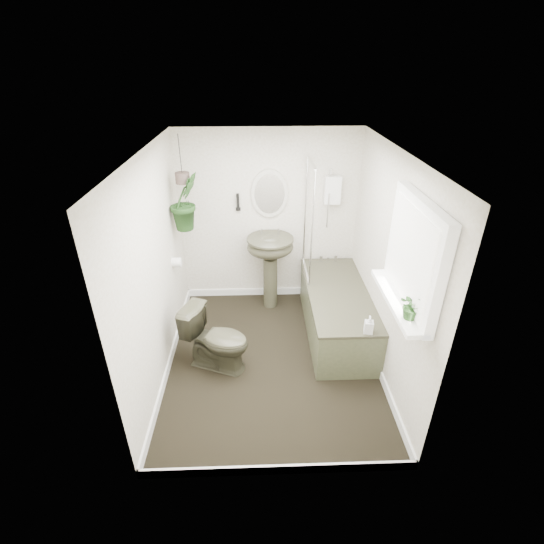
{
  "coord_description": "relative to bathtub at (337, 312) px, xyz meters",
  "views": [
    {
      "loc": [
        -0.13,
        -3.43,
        3.02
      ],
      "look_at": [
        0.0,
        0.15,
        1.05
      ],
      "focal_mm": 26.0,
      "sensor_mm": 36.0,
      "label": 1
    }
  ],
  "objects": [
    {
      "name": "bath_screen",
      "position": [
        -0.33,
        0.49,
        0.99
      ],
      "size": [
        0.04,
        0.72,
        1.4
      ],
      "primitive_type": null,
      "color": "silver",
      "rests_on": "bathtub"
    },
    {
      "name": "wall_front",
      "position": [
        -0.8,
        -1.91,
        0.86
      ],
      "size": [
        2.3,
        0.02,
        2.3
      ],
      "primitive_type": "cube",
      "color": "silver",
      "rests_on": "ground"
    },
    {
      "name": "pedestal_sink",
      "position": [
        -0.79,
        0.62,
        0.22
      ],
      "size": [
        0.64,
        0.57,
        1.01
      ],
      "primitive_type": null,
      "rotation": [
        0.0,
        0.0,
        0.1
      ],
      "color": "#363526",
      "rests_on": "floor"
    },
    {
      "name": "window_blinds",
      "position": [
        0.24,
        -1.2,
        1.36
      ],
      "size": [
        0.01,
        0.86,
        0.76
      ],
      "primitive_type": "cube",
      "color": "white",
      "rests_on": "wall_right"
    },
    {
      "name": "wall_back",
      "position": [
        -0.8,
        0.91,
        0.86
      ],
      "size": [
        2.3,
        0.02,
        2.3
      ],
      "primitive_type": "cube",
      "color": "silver",
      "rests_on": "ground"
    },
    {
      "name": "hanging_pot",
      "position": [
        -1.77,
        0.45,
        1.54
      ],
      "size": [
        0.16,
        0.16,
        0.12
      ],
      "primitive_type": "cylinder",
      "color": "#453731",
      "rests_on": "ceiling"
    },
    {
      "name": "window_recess",
      "position": [
        0.29,
        -1.2,
        1.36
      ],
      "size": [
        0.08,
        1.0,
        0.9
      ],
      "primitive_type": "cube",
      "color": "white",
      "rests_on": "wall_right"
    },
    {
      "name": "ceiling",
      "position": [
        -0.8,
        -0.5,
        2.02
      ],
      "size": [
        2.3,
        2.8,
        0.02
      ],
      "primitive_type": "cube",
      "color": "white",
      "rests_on": "ground"
    },
    {
      "name": "wall_left",
      "position": [
        -1.96,
        -0.5,
        0.86
      ],
      "size": [
        0.02,
        2.8,
        2.3
      ],
      "primitive_type": "cube",
      "color": "silver",
      "rests_on": "ground"
    },
    {
      "name": "sill_plant",
      "position": [
        0.22,
        -1.48,
        1.07
      ],
      "size": [
        0.24,
        0.23,
        0.21
      ],
      "primitive_type": "imported",
      "rotation": [
        0.0,
        0.0,
        0.37
      ],
      "color": "black",
      "rests_on": "window_sill"
    },
    {
      "name": "soap_bottle",
      "position": [
        0.15,
        -0.79,
        0.39
      ],
      "size": [
        0.1,
        0.1,
        0.19
      ],
      "primitive_type": "imported",
      "rotation": [
        0.0,
        0.0,
        -0.2
      ],
      "color": "black",
      "rests_on": "bathtub"
    },
    {
      "name": "skirting",
      "position": [
        -0.8,
        -0.5,
        -0.24
      ],
      "size": [
        2.3,
        2.8,
        0.1
      ],
      "primitive_type": "cube",
      "color": "white",
      "rests_on": "floor"
    },
    {
      "name": "toilet_roll_holder",
      "position": [
        -1.9,
        0.2,
        0.61
      ],
      "size": [
        0.11,
        0.11,
        0.11
      ],
      "primitive_type": "cylinder",
      "rotation": [
        0.0,
        1.57,
        0.0
      ],
      "color": "white",
      "rests_on": "wall_left"
    },
    {
      "name": "hanging_plant",
      "position": [
        -1.77,
        0.45,
        1.26
      ],
      "size": [
        0.47,
        0.47,
        0.67
      ],
      "primitive_type": "imported",
      "rotation": [
        0.0,
        0.0,
        0.79
      ],
      "color": "black",
      "rests_on": "ceiling"
    },
    {
      "name": "floor",
      "position": [
        -0.8,
        -0.5,
        -0.3
      ],
      "size": [
        2.3,
        2.8,
        0.02
      ],
      "primitive_type": "cube",
      "color": "black",
      "rests_on": "ground"
    },
    {
      "name": "toilet",
      "position": [
        -1.4,
        -0.57,
        0.07
      ],
      "size": [
        0.8,
        0.63,
        0.72
      ],
      "primitive_type": "imported",
      "rotation": [
        0.0,
        0.0,
        1.2
      ],
      "color": "#363526",
      "rests_on": "floor"
    },
    {
      "name": "bathtub",
      "position": [
        0.0,
        0.0,
        0.0
      ],
      "size": [
        0.72,
        1.72,
        0.58
      ],
      "primitive_type": null,
      "color": "#363526",
      "rests_on": "floor"
    },
    {
      "name": "window_sill",
      "position": [
        0.22,
        -1.2,
        0.94
      ],
      "size": [
        0.18,
        1.0,
        0.04
      ],
      "primitive_type": "cube",
      "color": "white",
      "rests_on": "wall_right"
    },
    {
      "name": "wall_sconce",
      "position": [
        -1.19,
        0.86,
        1.11
      ],
      "size": [
        0.04,
        0.04,
        0.22
      ],
      "primitive_type": "cylinder",
      "color": "black",
      "rests_on": "wall_back"
    },
    {
      "name": "shower_box",
      "position": [
        0.0,
        0.84,
        1.26
      ],
      "size": [
        0.2,
        0.1,
        0.35
      ],
      "primitive_type": "cube",
      "color": "white",
      "rests_on": "wall_back"
    },
    {
      "name": "oval_mirror",
      "position": [
        -0.79,
        0.87,
        1.21
      ],
      "size": [
        0.46,
        0.03,
        0.62
      ],
      "primitive_type": "ellipsoid",
      "color": "beige",
      "rests_on": "wall_back"
    },
    {
      "name": "wall_right",
      "position": [
        0.36,
        -0.5,
        0.86
      ],
      "size": [
        0.02,
        2.8,
        2.3
      ],
      "primitive_type": "cube",
      "color": "silver",
      "rests_on": "ground"
    }
  ]
}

